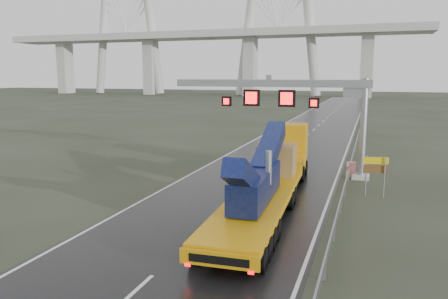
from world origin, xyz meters
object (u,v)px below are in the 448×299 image
(heavy_haul_truck, at_px, (273,169))
(striped_barrier, at_px, (351,170))
(exit_sign_pair, at_px, (376,169))
(sign_gantry, at_px, (296,100))

(heavy_haul_truck, bearing_deg, striped_barrier, 56.98)
(exit_sign_pair, xyz_separation_m, striped_barrier, (-1.62, 5.02, -1.21))
(sign_gantry, xyz_separation_m, exit_sign_pair, (5.72, -4.73, -3.83))
(sign_gantry, height_order, heavy_haul_truck, sign_gantry)
(striped_barrier, bearing_deg, exit_sign_pair, -78.56)
(sign_gantry, relative_size, exit_sign_pair, 5.86)
(exit_sign_pair, bearing_deg, sign_gantry, 126.96)
(heavy_haul_truck, bearing_deg, exit_sign_pair, 18.16)
(sign_gantry, relative_size, striped_barrier, 13.15)
(heavy_haul_truck, bearing_deg, sign_gantry, 86.16)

